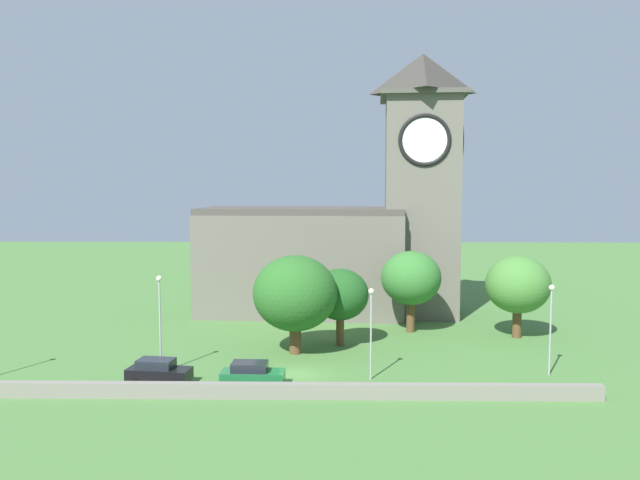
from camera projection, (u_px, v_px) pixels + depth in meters
name	position (u px, v px, depth m)	size (l,w,h in m)	color
ground_plane	(304.00, 330.00, 64.07)	(200.00, 200.00, 0.00)	#477538
church	(347.00, 231.00, 72.15)	(30.39, 12.96, 29.23)	#666056
quay_barrier	(292.00, 391.00, 43.52)	(42.72, 0.70, 1.07)	gray
car_black	(158.00, 371.00, 46.74)	(4.87, 2.67, 1.85)	black
car_green	(252.00, 374.00, 46.11)	(4.68, 2.36, 1.81)	#1E6B38
streetlamp_west_mid	(160.00, 309.00, 49.13)	(0.44, 0.44, 7.70)	#9EA0A5
streetlamp_central	(371.00, 319.00, 47.49)	(0.44, 0.44, 6.98)	#9EA0A5
streetlamp_east_mid	(551.00, 315.00, 48.49)	(0.44, 0.44, 7.09)	#9EA0A5
tree_by_tower	(518.00, 285.00, 60.61)	(6.16, 6.16, 7.96)	brown
tree_riverside_east	(411.00, 278.00, 62.90)	(5.98, 5.98, 8.17)	brown
tree_churchyard	(295.00, 294.00, 54.78)	(7.34, 7.34, 8.65)	brown
tree_riverside_west	(340.00, 295.00, 57.64)	(5.23, 5.23, 7.09)	brown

